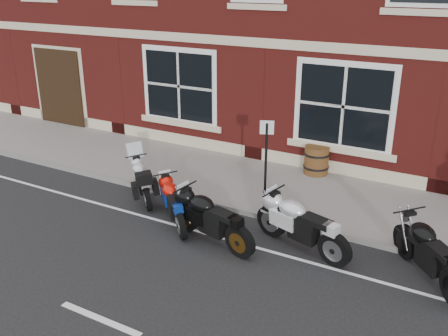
{
  "coord_description": "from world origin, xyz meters",
  "views": [
    {
      "loc": [
        4.88,
        -7.69,
        5.09
      ],
      "look_at": [
        -0.33,
        1.6,
        0.94
      ],
      "focal_mm": 40.0,
      "sensor_mm": 36.0,
      "label": 1
    }
  ],
  "objects": [
    {
      "name": "ground",
      "position": [
        0.0,
        0.0,
        0.0
      ],
      "size": [
        80.0,
        80.0,
        0.0
      ],
      "primitive_type": "plane",
      "color": "black",
      "rests_on": "ground"
    },
    {
      "name": "sidewalk",
      "position": [
        0.0,
        3.0,
        0.06
      ],
      "size": [
        30.0,
        3.0,
        0.12
      ],
      "primitive_type": "cube",
      "color": "slate",
      "rests_on": "ground"
    },
    {
      "name": "kerb",
      "position": [
        0.0,
        1.42,
        0.06
      ],
      "size": [
        30.0,
        0.16,
        0.12
      ],
      "primitive_type": "cube",
      "color": "slate",
      "rests_on": "ground"
    },
    {
      "name": "moto_touring_silver",
      "position": [
        -2.24,
        1.04,
        0.51
      ],
      "size": [
        1.44,
        1.4,
        1.24
      ],
      "rotation": [
        0.0,
        0.0,
        0.8
      ],
      "color": "black",
      "rests_on": "ground"
    },
    {
      "name": "moto_sport_red",
      "position": [
        -0.83,
        0.31,
        0.51
      ],
      "size": [
        1.5,
        1.46,
        0.89
      ],
      "rotation": [
        0.0,
        0.0,
        0.8
      ],
      "color": "black",
      "rests_on": "ground"
    },
    {
      "name": "moto_sport_black",
      "position": [
        0.28,
        -0.04,
        0.57
      ],
      "size": [
        2.18,
        0.68,
        1.0
      ],
      "rotation": [
        0.0,
        0.0,
        1.32
      ],
      "color": "black",
      "rests_on": "ground"
    },
    {
      "name": "moto_sport_silver",
      "position": [
        1.95,
        0.6,
        0.58
      ],
      "size": [
        2.19,
        0.81,
        1.01
      ],
      "rotation": [
        0.0,
        0.0,
        1.26
      ],
      "color": "black",
      "rests_on": "ground"
    },
    {
      "name": "moto_naked_black",
      "position": [
        4.31,
        0.74,
        0.57
      ],
      "size": [
        1.54,
        1.77,
        0.99
      ],
      "rotation": [
        0.0,
        0.0,
        0.71
      ],
      "color": "black",
      "rests_on": "ground"
    },
    {
      "name": "barrel_planter",
      "position": [
        0.96,
        4.3,
        0.5
      ],
      "size": [
        0.68,
        0.68,
        0.75
      ],
      "color": "#4E3C14",
      "rests_on": "sidewalk"
    },
    {
      "name": "parking_sign",
      "position": [
        0.73,
        1.55,
        1.34
      ],
      "size": [
        0.28,
        0.13,
        2.11
      ],
      "rotation": [
        0.0,
        0.0,
        0.39
      ],
      "color": "black",
      "rests_on": "sidewalk"
    }
  ]
}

